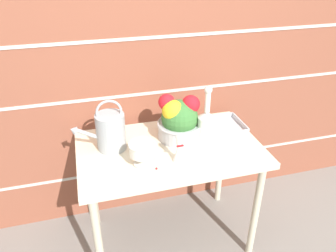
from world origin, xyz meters
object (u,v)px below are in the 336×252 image
at_px(flower_planter, 179,120).
at_px(wire_tray, 224,126).
at_px(glass_decanter, 206,123).
at_px(crystal_pedestal_bowl, 142,150).
at_px(watering_can, 110,131).
at_px(figurine_vase, 179,150).

relative_size(flower_planter, wire_tray, 1.17).
xyz_separation_m(glass_decanter, wire_tray, (0.17, 0.11, -0.10)).
xyz_separation_m(crystal_pedestal_bowl, wire_tray, (0.58, 0.25, -0.08)).
xyz_separation_m(watering_can, wire_tray, (0.72, 0.04, -0.10)).
bearing_deg(crystal_pedestal_bowl, watering_can, 124.36).
height_order(figurine_vase, wire_tray, figurine_vase).
bearing_deg(watering_can, crystal_pedestal_bowl, -55.64).
xyz_separation_m(flower_planter, figurine_vase, (-0.07, -0.24, -0.05)).
relative_size(crystal_pedestal_bowl, glass_decanter, 0.41).
relative_size(watering_can, figurine_vase, 1.85).
height_order(crystal_pedestal_bowl, wire_tray, crystal_pedestal_bowl).
distance_m(crystal_pedestal_bowl, figurine_vase, 0.20).
height_order(crystal_pedestal_bowl, flower_planter, flower_planter).
bearing_deg(wire_tray, flower_planter, -173.70).
bearing_deg(crystal_pedestal_bowl, glass_decanter, 19.01).
height_order(glass_decanter, wire_tray, glass_decanter).
height_order(crystal_pedestal_bowl, glass_decanter, glass_decanter).
height_order(watering_can, wire_tray, watering_can).
height_order(flower_planter, wire_tray, flower_planter).
xyz_separation_m(figurine_vase, wire_tray, (0.38, 0.27, -0.06)).
height_order(glass_decanter, figurine_vase, glass_decanter).
bearing_deg(wire_tray, watering_can, -176.48).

